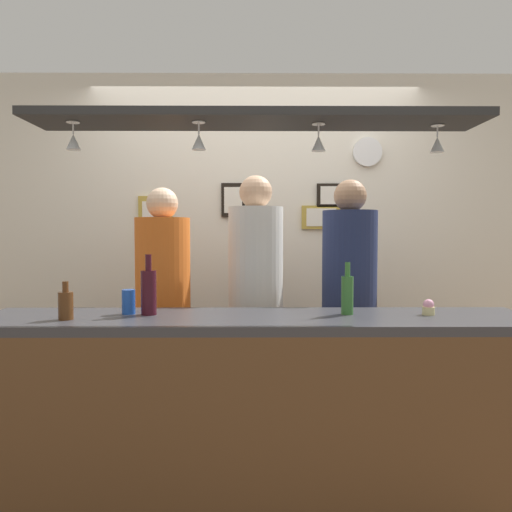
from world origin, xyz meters
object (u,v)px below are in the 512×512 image
Objects in this scene: person_right_navy_shirt at (349,289)px; bottle_beer_green_import at (347,294)px; picture_frame_upper_small at (331,195)px; bottle_wine_dark_red at (149,291)px; drink_can at (129,302)px; cupcake at (429,308)px; wall_clock at (367,152)px; picture_frame_crest at (233,200)px; person_middle_white_patterned_shirt at (255,286)px; picture_frame_lower_pair at (321,217)px; person_left_orange_shirt at (163,294)px; bottle_beer_brown_stubby at (66,305)px; picture_frame_caricature at (155,218)px.

bottle_beer_green_import is at bearing -102.09° from person_right_navy_shirt.
bottle_wine_dark_red is at bearing -129.44° from picture_frame_upper_small.
cupcake is at bearing -1.44° from drink_can.
bottle_beer_green_import is 1.68m from wall_clock.
bottle_beer_green_import is 1.59m from picture_frame_crest.
bottle_beer_green_import is at bearing 0.35° from bottle_wine_dark_red.
picture_frame_crest is 1.18× the size of wall_clock.
wall_clock is (0.27, 0.72, 0.97)m from person_right_navy_shirt.
person_middle_white_patterned_shirt is 1.00m from picture_frame_lower_pair.
person_left_orange_shirt is 6.41× the size of picture_frame_crest.
person_right_navy_shirt is at bearing -43.86° from picture_frame_crest.
bottle_wine_dark_red reaches higher than cupcake.
picture_frame_crest is 1.09m from wall_clock.
picture_frame_caricature is at bearing 85.10° from bottle_beer_brown_stubby.
person_middle_white_patterned_shirt is at bearing -77.26° from picture_frame_crest.
person_left_orange_shirt is 5.56× the size of bottle_wine_dark_red.
person_right_navy_shirt is 0.97m from picture_frame_upper_small.
picture_frame_lower_pair is (0.51, 0.73, 0.45)m from person_middle_white_patterned_shirt.
bottle_wine_dark_red is at bearing -80.31° from picture_frame_caricature.
person_left_orange_shirt reaches higher than cupcake.
drink_can is 1.92m from picture_frame_upper_small.
picture_frame_upper_small is (0.59, 0.73, 0.62)m from person_middle_white_patterned_shirt.
person_middle_white_patterned_shirt is 1.07m from cupcake.
bottle_beer_brown_stubby is at bearing -139.25° from person_middle_white_patterned_shirt.
person_middle_white_patterned_shirt is 5.80× the size of picture_frame_lower_pair.
bottle_beer_brown_stubby is 0.82× the size of picture_frame_upper_small.
picture_frame_caricature is at bearing 139.65° from cupcake.
picture_frame_upper_small is at bearing 178.70° from wall_clock.
wall_clock is (1.63, -0.01, 0.51)m from picture_frame_caricature.
person_left_orange_shirt reaches higher than bottle_wine_dark_red.
drink_can is at bearing 31.50° from bottle_beer_brown_stubby.
person_left_orange_shirt is 7.58× the size of wall_clock.
bottle_beer_brown_stubby is at bearing -139.72° from wall_clock.
bottle_beer_green_import is 0.41m from cupcake.
drink_can is at bearing 179.08° from bottle_beer_green_import.
person_left_orange_shirt is at bearing 180.00° from person_middle_white_patterned_shirt.
person_left_orange_shirt is at bearing 155.63° from cupcake.
cupcake is 0.35× the size of wall_clock.
person_middle_white_patterned_shirt is 7.92× the size of wall_clock.
bottle_beer_brown_stubby is 2.19m from picture_frame_upper_small.
person_right_navy_shirt is 7.80× the size of picture_frame_upper_small.
picture_frame_upper_small reaches higher than picture_frame_lower_pair.
person_middle_white_patterned_shirt is at bearing 0.00° from person_left_orange_shirt.
picture_frame_upper_small is at bearing 0.00° from picture_frame_lower_pair.
cupcake is (0.26, -0.65, -0.02)m from person_right_navy_shirt.
person_right_navy_shirt is 5.72× the size of bottle_wine_dark_red.
bottle_beer_green_import reaches higher than drink_can.
picture_frame_crest is (-0.68, 0.00, 0.13)m from picture_frame_lower_pair.
picture_frame_caricature is (-0.76, 0.73, 0.44)m from person_middle_white_patterned_shirt.
person_middle_white_patterned_shirt reaches higher than cupcake.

